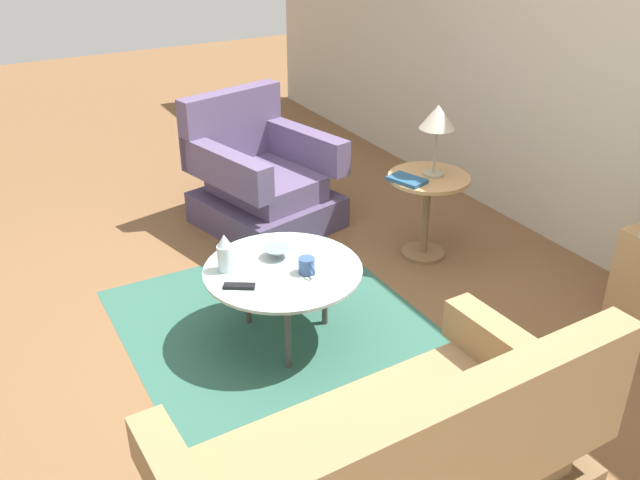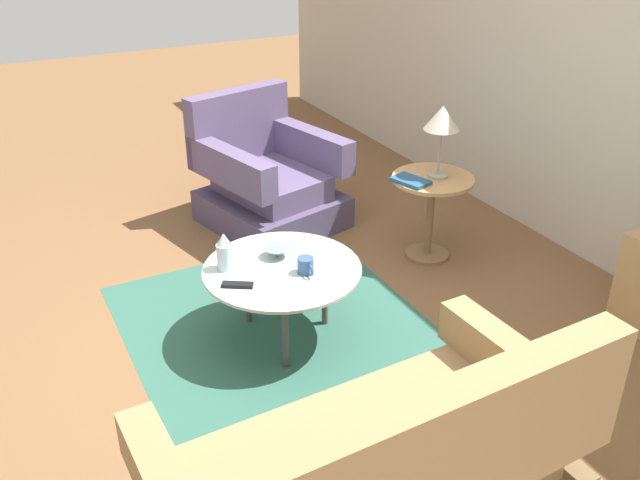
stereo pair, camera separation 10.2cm
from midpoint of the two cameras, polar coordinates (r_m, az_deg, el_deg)
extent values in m
plane|color=brown|center=(3.96, -1.86, -8.45)|extent=(16.00, 16.00, 0.00)
cube|color=#BCB29E|center=(4.74, 23.02, 13.56)|extent=(9.00, 0.12, 2.70)
cube|color=#2D5B4C|center=(4.01, -3.66, -7.99)|extent=(2.04, 1.67, 0.00)
cube|color=#4B3E5C|center=(5.24, -4.97, 2.52)|extent=(1.10, 1.05, 0.24)
cube|color=#5B4C70|center=(5.15, -5.06, 4.64)|extent=(0.89, 0.74, 0.18)
cube|color=#5B4C70|center=(5.32, -7.86, 9.36)|extent=(0.34, 0.86, 0.54)
cube|color=#5B4C70|center=(4.88, -8.47, 5.87)|extent=(0.93, 0.36, 0.26)
cube|color=#5B4C70|center=(5.28, -2.10, 7.87)|extent=(0.93, 0.36, 0.26)
cube|color=#93754C|center=(2.80, 3.70, -18.00)|extent=(0.79, 1.39, 0.18)
cube|color=#93754C|center=(2.35, 9.30, -17.30)|extent=(0.20, 1.64, 0.52)
cube|color=#93754C|center=(3.07, 15.56, -9.75)|extent=(0.88, 0.17, 0.19)
cube|color=#C64C47|center=(2.50, 6.72, -17.37)|extent=(0.18, 0.30, 0.31)
cylinder|color=#B2C6C1|center=(3.77, -3.86, -2.46)|extent=(0.87, 0.87, 0.02)
cylinder|color=#4C4742|center=(4.00, -0.32, -4.29)|extent=(0.04, 0.04, 0.44)
cylinder|color=#4C4742|center=(4.04, -6.78, -4.16)|extent=(0.04, 0.04, 0.44)
cylinder|color=#4C4742|center=(3.66, -3.50, -7.66)|extent=(0.04, 0.04, 0.44)
cylinder|color=tan|center=(4.64, 8.37, 5.12)|extent=(0.55, 0.55, 0.02)
cylinder|color=brown|center=(4.76, 8.13, 1.82)|extent=(0.05, 0.05, 0.57)
cylinder|color=brown|center=(4.88, 7.92, -1.05)|extent=(0.30, 0.30, 0.02)
cylinder|color=#9E937A|center=(4.64, 8.71, 5.42)|extent=(0.14, 0.14, 0.02)
cylinder|color=#9E937A|center=(4.59, 8.86, 7.29)|extent=(0.02, 0.02, 0.30)
cone|color=beige|center=(4.51, 9.07, 10.04)|extent=(0.23, 0.23, 0.16)
cylinder|color=silver|center=(3.74, -8.60, -1.50)|extent=(0.09, 0.09, 0.15)
cone|color=silver|center=(3.69, -8.72, -0.03)|extent=(0.08, 0.08, 0.07)
cylinder|color=#335184|center=(3.69, -1.91, -2.12)|extent=(0.09, 0.09, 0.09)
torus|color=#335184|center=(3.64, -1.47, -2.54)|extent=(0.06, 0.01, 0.06)
cone|color=slate|center=(3.86, -4.31, -1.05)|extent=(0.15, 0.15, 0.06)
cube|color=black|center=(3.60, -7.50, -3.81)|extent=(0.13, 0.16, 0.02)
cube|color=navy|center=(4.52, 6.56, 4.96)|extent=(0.27, 0.21, 0.02)
camera|label=1|loc=(0.05, -90.76, -0.40)|focal=38.71mm
camera|label=2|loc=(0.05, 89.24, 0.40)|focal=38.71mm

